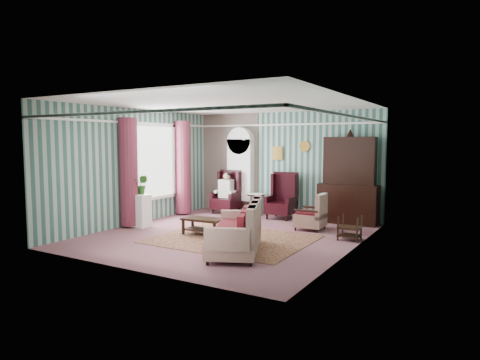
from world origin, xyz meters
The scene contains 17 objects.
floor centered at (0.00, 0.00, 0.00)m, with size 6.00×6.00×0.00m, color #814B57.
room_shell centered at (-0.62, 0.18, 2.01)m, with size 5.53×6.02×2.91m.
bookcase centered at (-1.35, 2.84, 1.12)m, with size 0.80×0.28×2.24m, color white.
dresser_hutch centered at (1.90, 2.72, 1.18)m, with size 1.50×0.56×2.36m, color black.
wingback_left centered at (-1.60, 2.45, 0.62)m, with size 0.76×0.80×1.25m, color black.
wingback_right centered at (0.15, 2.45, 0.62)m, with size 0.76×0.80×1.25m, color black.
seated_woman centered at (-1.60, 2.45, 0.59)m, with size 0.44×0.40×1.18m, color white, non-canonical shape.
round_side_table centered at (-0.70, 2.60, 0.30)m, with size 0.50×0.50×0.60m, color black.
nest_table centered at (2.47, 0.90, 0.27)m, with size 0.45×0.38×0.54m, color black.
plant_stand centered at (-2.40, -0.30, 0.40)m, with size 0.55×0.35×0.80m, color silver.
rug centered at (0.30, -0.30, 0.01)m, with size 3.20×2.60×0.01m, color #47171A.
sofa centered at (0.90, -1.20, 0.48)m, with size 1.96×1.00×0.96m, color beige.
floral_armchair centered at (1.36, 1.50, 0.51)m, with size 0.71×0.86×1.02m, color #B5A68C.
coffee_table centered at (-0.50, -0.27, 0.19)m, with size 0.93×0.48×0.38m, color black.
potted_plant_a centered at (-2.45, -0.38, 1.00)m, with size 0.35×0.30×0.39m, color #19501B.
potted_plant_b centered at (-2.32, -0.23, 1.04)m, with size 0.26×0.21×0.47m, color #1F4C17.
potted_plant_c centered at (-2.51, -0.27, 0.97)m, with size 0.19×0.19×0.35m, color #205119.
Camera 1 is at (4.97, -7.97, 2.10)m, focal length 32.00 mm.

